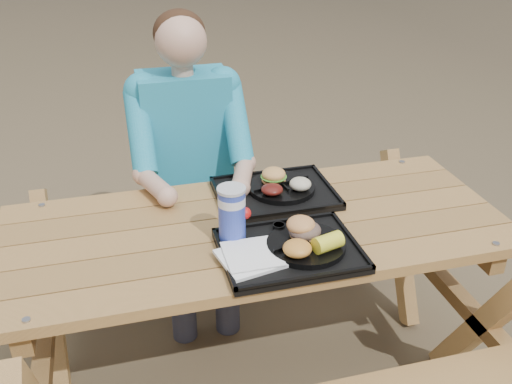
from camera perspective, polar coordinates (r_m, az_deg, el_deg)
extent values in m
plane|color=#999999|center=(2.52, 0.00, -17.96)|extent=(60.00, 60.00, 0.00)
cube|color=black|center=(1.88, 3.36, -5.94)|extent=(0.45, 0.35, 0.02)
cube|color=black|center=(2.22, 1.90, -0.20)|extent=(0.45, 0.35, 0.02)
cylinder|color=black|center=(1.88, 5.03, -5.27)|extent=(0.26, 0.26, 0.02)
cylinder|color=black|center=(2.22, 2.57, 0.46)|extent=(0.26, 0.26, 0.02)
cube|color=white|center=(1.81, -0.61, -6.55)|extent=(0.21, 0.21, 0.02)
cylinder|color=#162DA6|center=(1.88, -2.42, -2.31)|extent=(0.09, 0.09, 0.18)
cylinder|color=black|center=(1.96, 2.30, -3.58)|extent=(0.04, 0.04, 0.03)
cylinder|color=gold|center=(1.99, 3.93, -3.11)|extent=(0.05, 0.05, 0.03)
ellipsoid|color=gold|center=(1.80, 4.15, -5.64)|extent=(0.09, 0.09, 0.05)
cube|color=black|center=(2.19, -2.26, -0.21)|extent=(0.03, 0.16, 0.01)
ellipsoid|color=#551511|center=(2.15, 1.61, 0.26)|extent=(0.08, 0.08, 0.04)
ellipsoid|color=beige|center=(2.18, 4.45, 0.81)|extent=(0.08, 0.08, 0.05)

